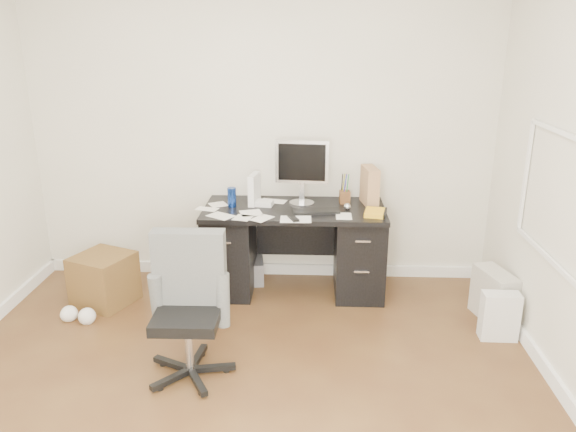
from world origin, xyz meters
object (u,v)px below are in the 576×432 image
at_px(desk, 294,247).
at_px(pc_tower, 494,296).
at_px(lcd_monitor, 302,172).
at_px(keyboard, 316,211).
at_px(wicker_basket, 104,279).
at_px(office_chair, 187,310).

relative_size(desk, pc_tower, 3.76).
xyz_separation_m(lcd_monitor, pc_tower, (1.50, -0.54, -0.83)).
xyz_separation_m(keyboard, pc_tower, (1.38, -0.33, -0.56)).
height_order(desk, wicker_basket, desk).
xyz_separation_m(keyboard, wicker_basket, (-1.73, -0.18, -0.55)).
height_order(office_chair, pc_tower, office_chair).
xyz_separation_m(desk, office_chair, (-0.63, -1.30, 0.07)).
xyz_separation_m(lcd_monitor, wicker_basket, (-1.61, -0.40, -0.82)).
distance_m(desk, lcd_monitor, 0.64).
bearing_deg(office_chair, wicker_basket, 131.75).
height_order(lcd_monitor, office_chair, lcd_monitor).
bearing_deg(lcd_monitor, desk, -116.87).
distance_m(keyboard, wicker_basket, 1.83).
relative_size(lcd_monitor, wicker_basket, 1.34).
distance_m(office_chair, wicker_basket, 1.38).
xyz_separation_m(desk, pc_tower, (1.56, -0.45, -0.20)).
relative_size(lcd_monitor, pc_tower, 1.40).
xyz_separation_m(desk, lcd_monitor, (0.06, 0.10, 0.63)).
height_order(desk, pc_tower, desk).
distance_m(desk, keyboard, 0.42).
height_order(desk, lcd_monitor, lcd_monitor).
bearing_deg(pc_tower, wicker_basket, 162.10).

